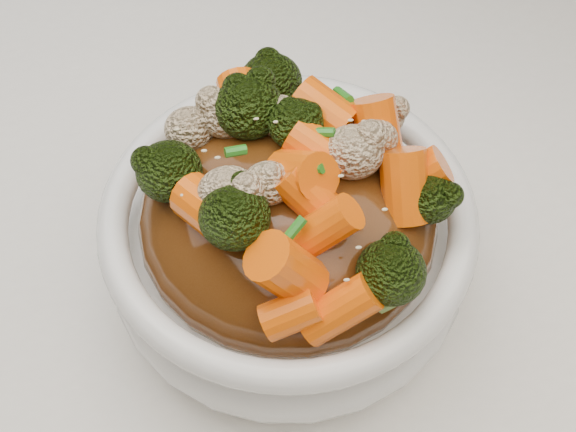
{
  "coord_description": "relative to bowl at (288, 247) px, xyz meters",
  "views": [
    {
      "loc": [
        -0.01,
        -0.25,
        1.17
      ],
      "look_at": [
        0.02,
        -0.01,
        0.82
      ],
      "focal_mm": 50.0,
      "sensor_mm": 36.0,
      "label": 1
    }
  ],
  "objects": [
    {
      "name": "scallions",
      "position": [
        -0.0,
        -0.0,
        0.09
      ],
      "size": [
        0.15,
        0.15,
        0.02
      ],
      "primitive_type": null,
      "rotation": [
        0.0,
        0.0,
        0.33
      ],
      "color": "#20711A",
      "rests_on": "sauce_base"
    },
    {
      "name": "sauce_base",
      "position": [
        0.0,
        -0.0,
        0.03
      ],
      "size": [
        0.2,
        0.2,
        0.09
      ],
      "primitive_type": "ellipsoid",
      "rotation": [
        0.0,
        0.0,
        0.33
      ],
      "color": "#4D270D",
      "rests_on": "bowl"
    },
    {
      "name": "carrots",
      "position": [
        0.0,
        -0.0,
        0.08
      ],
      "size": [
        0.2,
        0.2,
        0.05
      ],
      "primitive_type": null,
      "rotation": [
        0.0,
        0.0,
        0.33
      ],
      "color": "#FF6208",
      "rests_on": "sauce_base"
    },
    {
      "name": "bowl",
      "position": [
        0.0,
        0.0,
        0.0
      ],
      "size": [
        0.25,
        0.25,
        0.08
      ],
      "primitive_type": null,
      "rotation": [
        0.0,
        0.0,
        0.33
      ],
      "color": "white",
      "rests_on": "tablecloth"
    },
    {
      "name": "broccoli",
      "position": [
        0.0,
        -0.0,
        0.08
      ],
      "size": [
        0.2,
        0.2,
        0.04
      ],
      "primitive_type": null,
      "rotation": [
        0.0,
        0.0,
        0.33
      ],
      "color": "black",
      "rests_on": "sauce_base"
    },
    {
      "name": "tablecloth",
      "position": [
        -0.02,
        0.01,
        -0.06
      ],
      "size": [
        1.2,
        0.8,
        0.04
      ],
      "primitive_type": "cube",
      "color": "white",
      "rests_on": "dining_table"
    },
    {
      "name": "sesame_seeds",
      "position": [
        0.0,
        -0.0,
        0.09
      ],
      "size": [
        0.18,
        0.18,
        0.01
      ],
      "primitive_type": null,
      "rotation": [
        0.0,
        0.0,
        0.33
      ],
      "color": "beige",
      "rests_on": "sauce_base"
    },
    {
      "name": "cauliflower",
      "position": [
        0.0,
        -0.0,
        0.08
      ],
      "size": [
        0.2,
        0.2,
        0.03
      ],
      "primitive_type": null,
      "rotation": [
        0.0,
        0.0,
        0.33
      ],
      "color": "beige",
      "rests_on": "sauce_base"
    }
  ]
}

